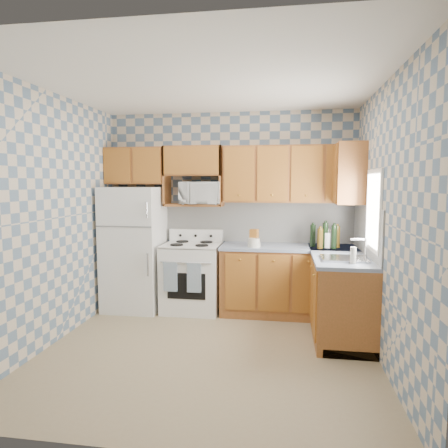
{
  "coord_description": "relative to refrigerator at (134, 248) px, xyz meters",
  "views": [
    {
      "loc": [
        0.77,
        -3.91,
        1.74
      ],
      "look_at": [
        0.05,
        0.75,
        1.25
      ],
      "focal_mm": 32.0,
      "sensor_mm": 36.0,
      "label": 1
    }
  ],
  "objects": [
    {
      "name": "floor",
      "position": [
        1.27,
        -1.25,
        -0.84
      ],
      "size": [
        3.4,
        3.4,
        0.0
      ],
      "primitive_type": "plane",
      "color": "#8B7757",
      "rests_on": "ground"
    },
    {
      "name": "back_wall",
      "position": [
        1.27,
        0.35,
        0.51
      ],
      "size": [
        3.4,
        0.02,
        2.7
      ],
      "primitive_type": "cube",
      "color": "slate",
      "rests_on": "ground"
    },
    {
      "name": "right_wall",
      "position": [
        2.97,
        -1.25,
        0.51
      ],
      "size": [
        0.02,
        3.2,
        2.7
      ],
      "primitive_type": "cube",
      "color": "slate",
      "rests_on": "ground"
    },
    {
      "name": "backsplash_back",
      "position": [
        1.68,
        0.34,
        0.36
      ],
      "size": [
        2.6,
        0.02,
        0.56
      ],
      "primitive_type": "cube",
      "color": "silver",
      "rests_on": "back_wall"
    },
    {
      "name": "backsplash_right",
      "position": [
        2.96,
        -0.45,
        0.36
      ],
      "size": [
        0.02,
        1.6,
        0.56
      ],
      "primitive_type": "cube",
      "color": "silver",
      "rests_on": "right_wall"
    },
    {
      "name": "refrigerator",
      "position": [
        0.0,
        0.0,
        0.0
      ],
      "size": [
        0.75,
        0.7,
        1.68
      ],
      "primitive_type": "cube",
      "color": "white",
      "rests_on": "floor"
    },
    {
      "name": "stove_body",
      "position": [
        0.8,
        0.03,
        -0.39
      ],
      "size": [
        0.76,
        0.65,
        0.9
      ],
      "primitive_type": "cube",
      "color": "white",
      "rests_on": "floor"
    },
    {
      "name": "cooktop",
      "position": [
        0.8,
        0.03,
        0.07
      ],
      "size": [
        0.76,
        0.65,
        0.02
      ],
      "primitive_type": "cube",
      "color": "silver",
      "rests_on": "stove_body"
    },
    {
      "name": "backguard",
      "position": [
        0.8,
        0.3,
        0.16
      ],
      "size": [
        0.76,
        0.08,
        0.17
      ],
      "primitive_type": "cube",
      "color": "white",
      "rests_on": "cooktop"
    },
    {
      "name": "dish_towel_left",
      "position": [
        0.6,
        -0.32,
        -0.3
      ],
      "size": [
        0.18,
        0.02,
        0.38
      ],
      "primitive_type": "cube",
      "color": "navy",
      "rests_on": "stove_body"
    },
    {
      "name": "dish_towel_right",
      "position": [
        0.91,
        -0.32,
        -0.3
      ],
      "size": [
        0.18,
        0.02,
        0.38
      ],
      "primitive_type": "cube",
      "color": "navy",
      "rests_on": "stove_body"
    },
    {
      "name": "base_cabinets_back",
      "position": [
        2.1,
        0.05,
        -0.4
      ],
      "size": [
        1.75,
        0.6,
        0.88
      ],
      "primitive_type": "cube",
      "color": "brown",
      "rests_on": "floor"
    },
    {
      "name": "base_cabinets_right",
      "position": [
        2.67,
        -0.45,
        -0.4
      ],
      "size": [
        0.6,
        1.6,
        0.88
      ],
      "primitive_type": "cube",
      "color": "brown",
      "rests_on": "floor"
    },
    {
      "name": "countertop_back",
      "position": [
        2.1,
        0.05,
        0.06
      ],
      "size": [
        1.77,
        0.63,
        0.04
      ],
      "primitive_type": "cube",
      "color": "gray",
      "rests_on": "base_cabinets_back"
    },
    {
      "name": "countertop_right",
      "position": [
        2.67,
        -0.45,
        0.06
      ],
      "size": [
        0.63,
        1.6,
        0.04
      ],
      "primitive_type": "cube",
      "color": "gray",
      "rests_on": "base_cabinets_right"
    },
    {
      "name": "upper_cabinets_back",
      "position": [
        2.1,
        0.19,
        1.01
      ],
      "size": [
        1.75,
        0.33,
        0.74
      ],
      "primitive_type": "cube",
      "color": "brown",
      "rests_on": "back_wall"
    },
    {
      "name": "upper_cabinets_fridge",
      "position": [
        -0.02,
        0.19,
        1.13
      ],
      "size": [
        0.82,
        0.33,
        0.5
      ],
      "primitive_type": "cube",
      "color": "brown",
      "rests_on": "back_wall"
    },
    {
      "name": "upper_cabinets_right",
      "position": [
        2.81,
        0.0,
        1.01
      ],
      "size": [
        0.33,
        0.7,
        0.74
      ],
      "primitive_type": "cube",
      "color": "brown",
      "rests_on": "right_wall"
    },
    {
      "name": "microwave_shelf",
      "position": [
        0.8,
        0.19,
        0.6
      ],
      "size": [
        0.8,
        0.33,
        0.03
      ],
      "primitive_type": "cube",
      "color": "brown",
      "rests_on": "back_wall"
    },
    {
      "name": "microwave",
      "position": [
        0.9,
        0.14,
        0.76
      ],
      "size": [
        0.58,
        0.42,
        0.3
      ],
      "primitive_type": "imported",
      "rotation": [
        0.0,
        0.0,
        0.09
      ],
      "color": "white",
      "rests_on": "microwave_shelf"
    },
    {
      "name": "sink",
      "position": [
        2.67,
        -0.8,
        0.09
      ],
      "size": [
        0.48,
        0.4,
        0.03
      ],
      "primitive_type": "cube",
      "color": "#B7B7BC",
      "rests_on": "countertop_right"
    },
    {
      "name": "window",
      "position": [
        2.96,
        -0.8,
        0.61
      ],
      "size": [
        0.02,
        0.66,
        0.86
      ],
      "primitive_type": "cube",
      "color": "silver",
      "rests_on": "right_wall"
    },
    {
      "name": "bottle_0",
      "position": [
        2.55,
        -0.03,
        0.24
      ],
      "size": [
        0.07,
        0.07,
        0.32
      ],
      "primitive_type": "cylinder",
      "color": "black",
      "rests_on": "countertop_back"
    },
    {
      "name": "bottle_1",
      "position": [
        2.65,
        -0.09,
        0.23
      ],
      "size": [
        0.07,
        0.07,
        0.3
      ],
      "primitive_type": "cylinder",
      "color": "black",
      "rests_on": "countertop_back"
    },
    {
      "name": "bottle_2",
      "position": [
        2.7,
        0.01,
        0.22
      ],
      "size": [
        0.07,
        0.07,
        0.27
      ],
      "primitive_type": "cylinder",
      "color": "#4D370F",
      "rests_on": "countertop_back"
    },
    {
      "name": "bottle_3",
      "position": [
        2.48,
        -0.11,
        0.21
      ],
      "size": [
        0.07,
        0.07,
        0.25
      ],
      "primitive_type": "cylinder",
      "color": "#4D370F",
      "rests_on": "countertop_back"
    },
    {
      "name": "bottle_4",
      "position": [
        2.4,
        0.03,
        0.22
      ],
      "size": [
        0.07,
        0.07,
        0.28
      ],
      "primitive_type": "cylinder",
      "color": "black",
      "rests_on": "countertop_back"
    },
    {
      "name": "knife_block",
      "position": [
        1.65,
        -0.02,
        0.19
      ],
      "size": [
        0.12,
        0.12,
        0.22
      ],
      "primitive_type": "cube",
      "rotation": [
        0.0,
        0.0,
        -0.23
      ],
      "color": "brown",
      "rests_on": "countertop_back"
    },
    {
      "name": "electric_kettle",
      "position": [
        2.58,
        -0.0,
        0.18
      ],
      "size": [
        0.15,
        0.15,
        0.19
      ],
      "primitive_type": "cylinder",
      "color": "white",
      "rests_on": "countertop_back"
    },
    {
      "name": "food_containers",
      "position": [
        1.65,
        -0.11,
        0.14
      ],
      "size": [
        0.17,
        0.17,
        0.11
      ],
      "primitive_type": null,
      "color": "beige",
      "rests_on": "countertop_back"
    },
    {
      "name": "soap_bottle",
      "position": [
        2.73,
        -1.02,
        0.17
      ],
      "size": [
        0.06,
        0.06,
        0.17
      ],
      "primitive_type": "cylinder",
      "color": "beige",
      "rests_on": "countertop_right"
    }
  ]
}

